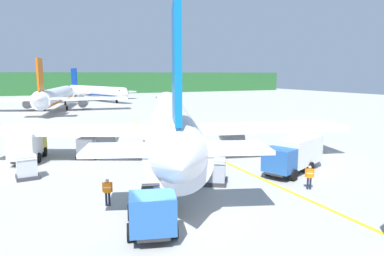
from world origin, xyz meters
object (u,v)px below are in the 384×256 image
(cargo_container_far, at_px, (215,171))
(crew_marshaller, at_px, (185,173))
(crew_supervisor, at_px, (309,175))
(service_truck_fuel, at_px, (294,154))
(crew_loader_left, at_px, (264,151))
(airliner_far_taxiway, at_px, (95,92))
(service_truck_baggage, at_px, (152,212))
(airliner_foreground, at_px, (170,121))
(airliner_mid_apron, at_px, (56,96))
(service_truck_catering, at_px, (28,144))
(cargo_container_near, at_px, (27,167))
(crew_loader_right, at_px, (107,190))
(cargo_container_mid, at_px, (88,148))

(cargo_container_far, height_order, crew_marshaller, cargo_container_far)
(crew_supervisor, bearing_deg, crew_marshaller, 150.86)
(service_truck_fuel, distance_m, crew_loader_left, 4.23)
(airliner_far_taxiway, relative_size, service_truck_baggage, 5.25)
(service_truck_fuel, bearing_deg, crew_loader_left, 89.29)
(airliner_foreground, xyz_separation_m, airliner_mid_apron, (-7.49, 52.16, -0.28))
(cargo_container_far, xyz_separation_m, crew_marshaller, (-2.21, 0.46, -0.01))
(service_truck_fuel, height_order, service_truck_baggage, service_truck_fuel)
(service_truck_fuel, height_order, service_truck_catering, service_truck_catering)
(crew_marshaller, distance_m, crew_supervisor, 8.83)
(cargo_container_near, bearing_deg, crew_loader_right, -61.35)
(airliner_foreground, xyz_separation_m, service_truck_baggage, (-7.44, -16.87, -2.20))
(airliner_far_taxiway, distance_m, service_truck_catering, 75.87)
(cargo_container_near, bearing_deg, cargo_container_mid, 43.56)
(airliner_far_taxiway, relative_size, service_truck_catering, 5.62)
(airliner_mid_apron, relative_size, cargo_container_mid, 15.39)
(service_truck_catering, height_order, crew_loader_right, service_truck_catering)
(airliner_far_taxiway, xyz_separation_m, crew_supervisor, (-0.19, -91.00, -1.80))
(airliner_far_taxiway, relative_size, crew_marshaller, 20.70)
(crew_loader_left, bearing_deg, airliner_far_taxiway, 91.27)
(cargo_container_near, bearing_deg, airliner_far_taxiway, 77.08)
(airliner_foreground, xyz_separation_m, crew_supervisor, (4.89, -14.67, -2.38))
(airliner_foreground, relative_size, airliner_mid_apron, 1.07)
(service_truck_baggage, bearing_deg, cargo_container_mid, 91.57)
(airliner_foreground, distance_m, crew_loader_right, 15.00)
(airliner_foreground, distance_m, airliner_far_taxiway, 76.49)
(airliner_far_taxiway, bearing_deg, crew_loader_right, -98.87)
(airliner_mid_apron, xyz_separation_m, cargo_container_far, (6.88, -62.99, -2.14))
(cargo_container_far, bearing_deg, cargo_container_near, 150.32)
(airliner_far_taxiway, height_order, crew_loader_left, airliner_far_taxiway)
(crew_loader_right, bearing_deg, service_truck_fuel, 4.68)
(service_truck_baggage, height_order, crew_loader_right, service_truck_baggage)
(cargo_container_mid, bearing_deg, airliner_mid_apron, 89.50)
(crew_loader_left, height_order, crew_loader_right, crew_loader_right)
(service_truck_catering, bearing_deg, service_truck_baggage, -73.61)
(airliner_foreground, xyz_separation_m, service_truck_fuel, (6.86, -10.71, -1.81))
(crew_marshaller, relative_size, crew_loader_right, 0.95)
(airliner_far_taxiway, bearing_deg, cargo_container_near, -102.92)
(crew_loader_left, bearing_deg, airliner_foreground, 136.66)
(airliner_far_taxiway, xyz_separation_m, cargo_container_near, (-18.35, -79.94, -1.89))
(cargo_container_mid, xyz_separation_m, crew_loader_right, (-0.76, -13.44, 0.01))
(crew_loader_left, bearing_deg, crew_loader_right, -160.73)
(airliner_far_taxiway, distance_m, service_truck_baggage, 94.04)
(airliner_mid_apron, xyz_separation_m, service_truck_fuel, (14.35, -62.86, -1.53))
(crew_loader_right, bearing_deg, airliner_foreground, 54.02)
(crew_loader_left, distance_m, crew_supervisor, 8.40)
(crew_loader_left, bearing_deg, airliner_mid_apron, 103.79)
(service_truck_baggage, relative_size, crew_supervisor, 3.71)
(cargo_container_near, relative_size, cargo_container_far, 0.82)
(service_truck_catering, height_order, cargo_container_near, service_truck_catering)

